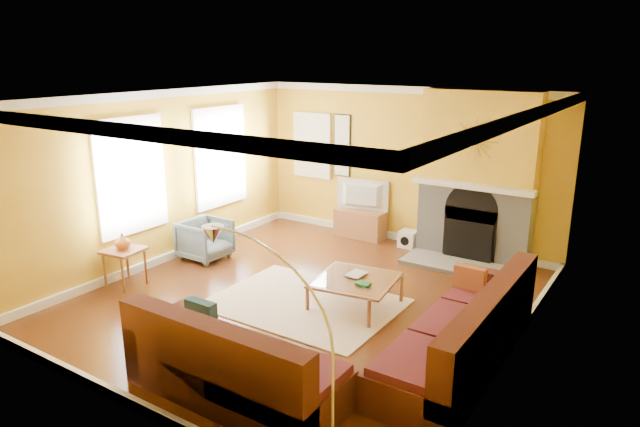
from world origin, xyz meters
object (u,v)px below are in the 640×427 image
Objects in this scene: sectional_sofa at (349,313)px; side_table at (125,267)px; coffee_table at (355,292)px; arc_lamp at (276,357)px; media_console at (360,224)px; armchair at (205,239)px.

sectional_sofa is 3.63m from side_table.
arc_lamp reaches higher than coffee_table.
sectional_sofa reaches higher than side_table.
side_table reaches higher than media_console.
arc_lamp is at bearing -71.89° from coffee_table.
armchair is at bearing -123.14° from media_console.
side_table is at bearing -114.33° from media_console.
coffee_table is at bearing -95.00° from armchair.
coffee_table is 0.53× the size of arc_lamp.
side_table is at bearing 156.98° from arc_lamp.
media_console is 1.28× the size of armchair.
armchair is 1.30× the size of side_table.
side_table is (-0.18, -1.44, -0.05)m from armchair.
sectional_sofa reaches higher than media_console.
sectional_sofa reaches higher than coffee_table.
armchair is at bearing 159.68° from sectional_sofa.
armchair is (-3.45, 1.28, -0.13)m from sectional_sofa.
sectional_sofa is 3.98× the size of media_console.
sectional_sofa is 1.89× the size of arc_lamp.
coffee_table is 2.97m from media_console.
armchair is (-1.55, -2.37, 0.07)m from media_console.
sectional_sofa is 5.07× the size of armchair.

